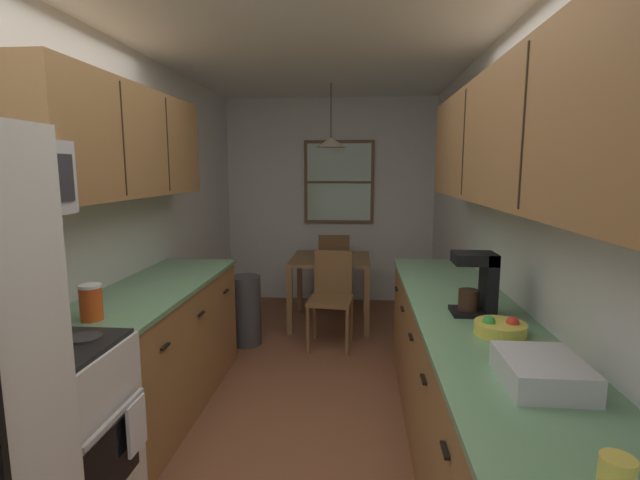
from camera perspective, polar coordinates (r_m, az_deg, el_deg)
ground_plane at (r=3.66m, az=-1.66°, el=-18.53°), size 12.00×12.00×0.00m
wall_left at (r=3.69m, az=-23.11°, el=1.79°), size 0.10×9.00×2.55m
wall_right at (r=3.40m, az=21.49°, el=1.35°), size 0.10×9.00×2.55m
wall_back at (r=5.91m, az=1.23°, el=4.83°), size 4.40×0.10×2.55m
ceiling_slab at (r=3.38m, az=-1.88°, el=24.43°), size 4.40×9.00×0.08m
stove_range at (r=2.53m, az=-31.02°, el=-20.99°), size 0.66×0.61×1.10m
counter_left at (r=3.48m, az=-19.22°, el=-12.36°), size 0.64×1.80×0.90m
upper_cabinets_left at (r=3.28m, az=-23.10°, el=11.02°), size 0.33×1.88×0.70m
counter_right at (r=2.72m, az=18.52°, el=-18.48°), size 0.64×3.35×0.90m
upper_cabinets_right at (r=2.43m, az=23.68°, el=11.64°), size 0.33×3.03×0.66m
dining_table at (r=5.02m, az=1.30°, el=-3.50°), size 0.84×0.85×0.73m
dining_chair_near at (r=4.43m, az=1.43°, el=-6.65°), size 0.43×0.43×0.90m
dining_chair_far at (r=5.66m, az=1.67°, el=-3.26°), size 0.44×0.44×0.90m
pendant_light at (r=4.92m, az=1.36°, el=11.97°), size 0.32×0.32×0.65m
back_window at (r=5.82m, az=2.36°, el=7.15°), size 0.87×0.05×1.03m
trash_bin at (r=4.54m, az=-9.16°, el=-8.57°), size 0.29×0.29×0.67m
storage_canister at (r=2.68m, az=-26.43°, el=-6.91°), size 0.11×0.11×0.19m
dish_towel at (r=2.46m, az=-21.70°, el=-20.48°), size 0.02×0.16×0.24m
coffee_maker at (r=2.62m, az=19.08°, el=-4.98°), size 0.22×0.18×0.34m
mug_by_coffeemaker at (r=1.42m, az=32.83°, el=-23.37°), size 0.12×0.08×0.10m
fruit_bowl at (r=2.37m, az=21.37°, el=-10.03°), size 0.24×0.24×0.09m
dish_rack at (r=1.92m, az=25.69°, el=-14.43°), size 0.28×0.34×0.10m
table_serving_bowl at (r=5.04m, az=2.46°, el=-1.75°), size 0.18×0.18×0.06m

